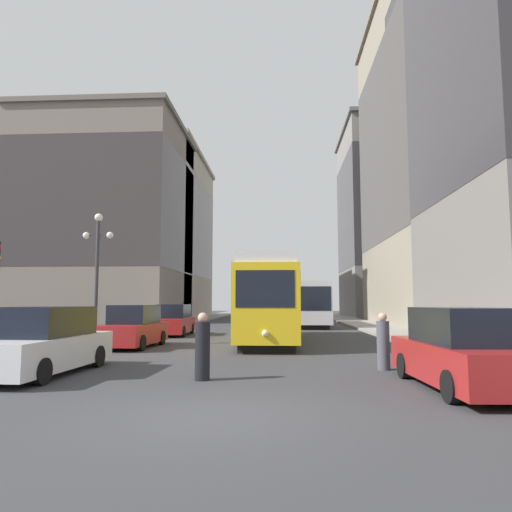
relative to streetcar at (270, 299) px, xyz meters
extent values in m
plane|color=#38383A|center=(-0.60, -15.23, -2.10)|extent=(200.00, 200.00, 0.00)
cube|color=gray|center=(-8.77, 24.77, -2.03)|extent=(3.27, 120.00, 0.15)
cube|color=gray|center=(7.57, 24.77, -2.03)|extent=(3.27, 120.00, 0.15)
cube|color=black|center=(0.00, 0.01, -1.93)|extent=(2.25, 11.21, 0.35)
cube|color=gold|center=(0.00, 0.01, -0.20)|extent=(2.65, 12.19, 3.10)
cube|color=black|center=(0.00, 0.01, 0.50)|extent=(2.67, 11.70, 1.08)
cube|color=silver|center=(0.00, 0.01, 1.57)|extent=(2.44, 11.94, 0.44)
cube|color=black|center=(-0.02, -6.06, 0.34)|extent=(2.21, 0.09, 1.40)
sphere|color=#F2EACC|center=(-0.02, -6.13, -1.30)|extent=(0.24, 0.24, 0.24)
cube|color=black|center=(2.84, 15.15, -1.93)|extent=(2.25, 10.55, 0.35)
cube|color=silver|center=(2.84, 15.15, -0.20)|extent=(2.64, 11.47, 3.10)
cube|color=black|center=(2.84, 15.15, 0.34)|extent=(2.67, 11.01, 1.30)
cube|color=black|center=(2.88, 9.45, 0.11)|extent=(2.30, 0.10, 1.71)
cylinder|color=black|center=(-6.64, 2.42, -1.78)|extent=(0.20, 0.65, 0.64)
cylinder|color=black|center=(-6.74, 5.46, -1.78)|extent=(0.20, 0.65, 0.64)
cylinder|color=black|center=(-4.93, 2.48, -1.78)|extent=(0.20, 0.65, 0.64)
cylinder|color=black|center=(-5.03, 5.52, -1.78)|extent=(0.20, 0.65, 0.64)
cube|color=maroon|center=(-5.83, 3.97, -1.50)|extent=(1.96, 4.96, 0.84)
cube|color=black|center=(-5.84, 4.09, -0.68)|extent=(1.67, 2.74, 0.80)
cylinder|color=black|center=(-6.74, -4.78, -1.78)|extent=(0.20, 0.65, 0.64)
cylinder|color=black|center=(-6.63, -2.03, -1.78)|extent=(0.20, 0.65, 0.64)
cylinder|color=black|center=(-5.03, -4.84, -1.78)|extent=(0.20, 0.65, 0.64)
cylinder|color=black|center=(-4.93, -2.09, -1.78)|extent=(0.20, 0.65, 0.64)
cube|color=maroon|center=(-5.83, -3.43, -1.50)|extent=(1.96, 4.50, 0.84)
cube|color=black|center=(-5.83, -3.32, -0.68)|extent=(1.67, 2.50, 0.80)
cylinder|color=black|center=(5.42, -10.98, -1.78)|extent=(0.21, 0.65, 0.64)
cylinder|color=black|center=(3.71, -11.06, -1.78)|extent=(0.21, 0.65, 0.64)
cylinder|color=black|center=(3.85, -14.02, -1.78)|extent=(0.21, 0.65, 0.64)
cube|color=maroon|center=(4.63, -12.50, -1.50)|extent=(2.01, 4.86, 0.84)
cube|color=black|center=(4.64, -12.62, -0.68)|extent=(1.70, 2.70, 0.80)
cylinder|color=black|center=(-6.64, -9.42, -1.78)|extent=(0.20, 0.65, 0.64)
cylinder|color=black|center=(-5.02, -12.56, -1.78)|extent=(0.20, 0.65, 0.64)
cylinder|color=black|center=(-4.93, -9.48, -1.78)|extent=(0.20, 0.65, 0.64)
cube|color=silver|center=(-5.83, -10.99, -1.50)|extent=(1.95, 5.03, 0.84)
cube|color=black|center=(-5.83, -10.87, -0.68)|extent=(1.67, 2.78, 0.80)
cylinder|color=#4C4C56|center=(3.53, -9.58, -1.40)|extent=(0.37, 0.37, 1.40)
sphere|color=tan|center=(3.53, -9.58, -0.59)|extent=(0.25, 0.25, 0.25)
cylinder|color=black|center=(-1.39, -11.62, -1.38)|extent=(0.38, 0.38, 1.44)
sphere|color=tan|center=(-1.39, -11.62, -0.55)|extent=(0.26, 0.26, 0.26)
cylinder|color=#333338|center=(-7.73, -2.98, 0.79)|extent=(0.16, 0.16, 5.48)
sphere|color=white|center=(-7.73, -2.98, 3.69)|extent=(0.36, 0.36, 0.36)
sphere|color=white|center=(-8.28, -2.98, 2.87)|extent=(0.31, 0.31, 0.31)
sphere|color=white|center=(-7.18, -2.98, 2.87)|extent=(0.31, 0.31, 0.31)
cube|color=#333338|center=(-7.73, -2.98, 2.87)|extent=(1.10, 0.06, 0.06)
cube|color=slate|center=(-18.29, 25.08, 8.34)|extent=(15.78, 15.00, 20.88)
cube|color=#3D3838|center=(-18.29, 25.08, 9.38)|extent=(15.82, 15.04, 12.53)
cube|color=#685F56|center=(-18.29, 25.08, 19.03)|extent=(16.38, 15.60, 0.50)
cube|color=#B2A893|center=(-15.67, 38.31, 8.64)|extent=(10.55, 20.71, 21.49)
cube|color=#595451|center=(-15.67, 38.31, 9.72)|extent=(10.59, 20.75, 12.89)
cube|color=gray|center=(-15.67, 38.31, 19.64)|extent=(11.15, 21.31, 0.50)
cube|color=gray|center=(17.02, 39.66, 10.51)|extent=(15.63, 15.89, 25.22)
cube|color=#423F43|center=(17.02, 39.66, 11.77)|extent=(15.67, 15.93, 15.13)
cube|color=slate|center=(17.02, 39.66, 23.37)|extent=(16.23, 16.49, 0.50)
cube|color=gray|center=(16.67, 17.14, 12.16)|extent=(14.94, 18.93, 28.52)
cube|color=#494440|center=(16.67, 17.14, 13.59)|extent=(14.98, 18.97, 17.11)
cube|color=gray|center=(16.67, 17.14, 26.67)|extent=(15.54, 19.53, 0.50)
camera|label=1|loc=(0.63, -23.32, -0.16)|focal=32.45mm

